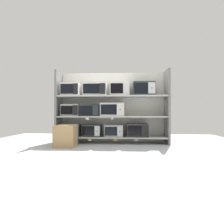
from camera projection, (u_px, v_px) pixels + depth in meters
ground at (109, 152)px, 3.57m from camera, size 6.59×6.00×0.02m
back_panel at (113, 107)px, 4.83m from camera, size 2.79×0.04×1.76m
upright_left at (59, 107)px, 4.65m from camera, size 0.05×0.48×1.76m
upright_right at (167, 107)px, 4.50m from camera, size 0.05×0.48×1.76m
shelf_0 at (112, 137)px, 4.57m from camera, size 2.59×0.48×0.03m
microwave_0 at (71, 130)px, 4.62m from camera, size 0.43×0.35×0.31m
microwave_1 at (92, 130)px, 4.59m from camera, size 0.44×0.36×0.29m
microwave_2 at (114, 131)px, 4.56m from camera, size 0.45×0.37×0.28m
microwave_3 at (137, 130)px, 4.53m from camera, size 0.50×0.37×0.31m
price_tag_0 at (67, 140)px, 4.38m from camera, size 0.07×0.00×0.03m
price_tag_1 at (90, 140)px, 4.35m from camera, size 0.06×0.00×0.04m
price_tag_2 at (115, 140)px, 4.32m from camera, size 0.07×0.00×0.04m
price_tag_3 at (136, 140)px, 4.29m from camera, size 0.07×0.00×0.04m
shelf_1 at (112, 117)px, 4.57m from camera, size 2.59×0.48×0.03m
microwave_4 at (71, 110)px, 4.63m from camera, size 0.44×0.34×0.29m
microwave_5 at (90, 110)px, 4.60m from camera, size 0.46×0.37×0.27m
microwave_6 at (112, 110)px, 4.57m from camera, size 0.57×0.40×0.32m
price_tag_4 at (87, 119)px, 4.36m from camera, size 0.07×0.00×0.05m
price_tag_5 at (112, 119)px, 4.32m from camera, size 0.06×0.00×0.04m
shelf_2 at (112, 96)px, 4.57m from camera, size 2.59×0.48×0.03m
microwave_7 at (71, 90)px, 4.63m from camera, size 0.45×0.40×0.31m
microwave_8 at (95, 90)px, 4.59m from camera, size 0.56×0.39×0.31m
microwave_9 at (120, 89)px, 4.56m from camera, size 0.46×0.39×0.31m
microwave_10 at (144, 89)px, 4.53m from camera, size 0.51×0.36×0.33m
shipping_carton at (66, 136)px, 4.08m from camera, size 0.44×0.44×0.47m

